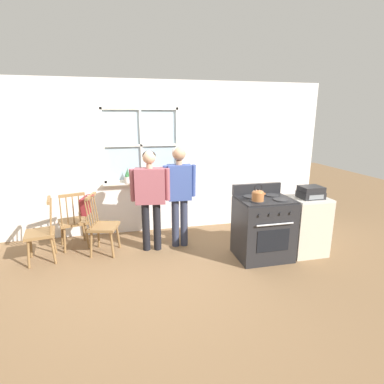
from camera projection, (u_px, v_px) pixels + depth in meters
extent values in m
plane|color=brown|center=(166.00, 263.00, 4.39)|extent=(16.00, 16.00, 0.00)
cube|color=white|center=(30.00, 162.00, 4.93)|extent=(2.33, 0.06, 2.70)
cube|color=white|center=(248.00, 156.00, 5.78)|extent=(2.74, 0.06, 2.70)
cube|color=white|center=(144.00, 206.00, 5.55)|extent=(1.33, 0.06, 0.94)
cube|color=white|center=(139.00, 93.00, 5.05)|extent=(1.33, 0.06, 0.46)
cube|color=silver|center=(143.00, 183.00, 5.36)|extent=(1.39, 0.10, 0.03)
cube|color=#9EB7C6|center=(141.00, 145.00, 5.28)|extent=(1.27, 0.01, 1.23)
cube|color=silver|center=(141.00, 145.00, 5.25)|extent=(0.04, 0.02, 1.29)
cube|color=silver|center=(141.00, 145.00, 5.25)|extent=(1.33, 0.02, 0.04)
cube|color=silver|center=(103.00, 146.00, 5.11)|extent=(0.04, 0.03, 1.29)
cube|color=silver|center=(177.00, 145.00, 5.39)|extent=(0.04, 0.03, 1.29)
cube|color=silver|center=(140.00, 108.00, 5.10)|extent=(1.33, 0.03, 0.04)
cube|color=silver|center=(143.00, 180.00, 5.41)|extent=(1.33, 0.03, 0.04)
cube|color=olive|center=(104.00, 227.00, 4.63)|extent=(0.49, 0.51, 0.04)
cylinder|color=olive|center=(112.00, 245.00, 4.52)|extent=(0.06, 0.08, 0.41)
cylinder|color=olive|center=(118.00, 236.00, 4.85)|extent=(0.08, 0.06, 0.41)
cylinder|color=olive|center=(91.00, 245.00, 4.53)|extent=(0.08, 0.06, 0.41)
cylinder|color=olive|center=(99.00, 236.00, 4.86)|extent=(0.06, 0.08, 0.41)
cylinder|color=olive|center=(88.00, 216.00, 4.40)|extent=(0.07, 0.03, 0.47)
cylinder|color=olive|center=(90.00, 214.00, 4.49)|extent=(0.07, 0.03, 0.47)
cylinder|color=olive|center=(92.00, 212.00, 4.58)|extent=(0.07, 0.03, 0.47)
cylinder|color=olive|center=(94.00, 210.00, 4.66)|extent=(0.07, 0.03, 0.47)
cylinder|color=olive|center=(96.00, 209.00, 4.75)|extent=(0.07, 0.03, 0.47)
cube|color=olive|center=(91.00, 196.00, 4.51)|extent=(0.13, 0.38, 0.04)
cube|color=olive|center=(40.00, 233.00, 4.37)|extent=(0.47, 0.48, 0.04)
cylinder|color=olive|center=(31.00, 245.00, 4.52)|extent=(0.07, 0.06, 0.41)
cylinder|color=olive|center=(29.00, 254.00, 4.21)|extent=(0.06, 0.07, 0.41)
cylinder|color=olive|center=(54.00, 242.00, 4.64)|extent=(0.06, 0.07, 0.41)
cylinder|color=olive|center=(53.00, 250.00, 4.33)|extent=(0.07, 0.06, 0.41)
cylinder|color=olive|center=(51.00, 213.00, 4.54)|extent=(0.07, 0.03, 0.47)
cylinder|color=olive|center=(51.00, 215.00, 4.45)|extent=(0.07, 0.03, 0.47)
cylinder|color=olive|center=(51.00, 217.00, 4.37)|extent=(0.07, 0.03, 0.47)
cylinder|color=olive|center=(51.00, 218.00, 4.29)|extent=(0.07, 0.03, 0.47)
cylinder|color=olive|center=(50.00, 220.00, 4.21)|extent=(0.07, 0.03, 0.47)
cube|color=olive|center=(49.00, 200.00, 4.31)|extent=(0.10, 0.38, 0.04)
cube|color=olive|center=(73.00, 222.00, 4.85)|extent=(0.52, 0.50, 0.04)
cylinder|color=olive|center=(83.00, 230.00, 5.12)|extent=(0.06, 0.08, 0.41)
cylinder|color=olive|center=(62.00, 234.00, 4.96)|extent=(0.08, 0.06, 0.41)
cylinder|color=olive|center=(87.00, 236.00, 4.85)|extent=(0.08, 0.06, 0.41)
cylinder|color=olive|center=(65.00, 240.00, 4.69)|extent=(0.06, 0.08, 0.41)
cylinder|color=olive|center=(85.00, 209.00, 4.73)|extent=(0.04, 0.07, 0.47)
cylinder|color=olive|center=(79.00, 210.00, 4.69)|extent=(0.04, 0.07, 0.47)
cylinder|color=olive|center=(73.00, 211.00, 4.64)|extent=(0.04, 0.07, 0.47)
cylinder|color=olive|center=(67.00, 212.00, 4.60)|extent=(0.04, 0.07, 0.47)
cylinder|color=olive|center=(61.00, 213.00, 4.56)|extent=(0.04, 0.07, 0.47)
cube|color=olive|center=(72.00, 195.00, 4.58)|extent=(0.38, 0.15, 0.04)
cylinder|color=black|center=(146.00, 227.00, 4.74)|extent=(0.12, 0.12, 0.78)
cylinder|color=black|center=(157.00, 226.00, 4.76)|extent=(0.12, 0.12, 0.78)
cube|color=#934C56|center=(150.00, 186.00, 4.59)|extent=(0.48, 0.27, 0.55)
cylinder|color=#934C56|center=(132.00, 185.00, 4.54)|extent=(0.09, 0.12, 0.51)
cylinder|color=#934C56|center=(167.00, 184.00, 4.59)|extent=(0.09, 0.12, 0.51)
cylinder|color=tan|center=(149.00, 166.00, 4.51)|extent=(0.10, 0.10, 0.07)
sphere|color=tan|center=(149.00, 157.00, 4.48)|extent=(0.20, 0.20, 0.20)
ellipsoid|color=black|center=(149.00, 156.00, 4.49)|extent=(0.20, 0.20, 0.16)
cylinder|color=#2D3347|center=(175.00, 223.00, 4.88)|extent=(0.12, 0.12, 0.80)
cylinder|color=#2D3347|center=(184.00, 222.00, 4.91)|extent=(0.12, 0.12, 0.80)
cube|color=#384C8E|center=(179.00, 182.00, 4.73)|extent=(0.38, 0.23, 0.56)
cylinder|color=#384C8E|center=(165.00, 182.00, 4.66)|extent=(0.08, 0.12, 0.52)
cylinder|color=#384C8E|center=(193.00, 181.00, 4.74)|extent=(0.08, 0.12, 0.52)
cylinder|color=tan|center=(179.00, 163.00, 4.65)|extent=(0.10, 0.10, 0.07)
sphere|color=tan|center=(179.00, 154.00, 4.61)|extent=(0.22, 0.22, 0.22)
ellipsoid|color=silver|center=(179.00, 152.00, 4.62)|extent=(0.22, 0.22, 0.18)
cube|color=#232326|center=(263.00, 229.00, 4.49)|extent=(0.79, 0.64, 0.90)
cube|color=black|center=(265.00, 199.00, 4.38)|extent=(0.77, 0.61, 0.02)
cylinder|color=#2D2D30|center=(258.00, 201.00, 4.21)|extent=(0.20, 0.20, 0.02)
cylinder|color=#2D2D30|center=(280.00, 200.00, 4.29)|extent=(0.20, 0.20, 0.02)
cylinder|color=#2D2D30|center=(250.00, 197.00, 4.45)|extent=(0.20, 0.20, 0.02)
cylinder|color=#2D2D30|center=(272.00, 195.00, 4.53)|extent=(0.20, 0.20, 0.02)
cube|color=#232326|center=(257.00, 189.00, 4.63)|extent=(0.79, 0.06, 0.16)
cube|color=black|center=(273.00, 241.00, 4.20)|extent=(0.49, 0.01, 0.32)
cylinder|color=silver|center=(275.00, 224.00, 4.12)|extent=(0.55, 0.02, 0.02)
cylinder|color=#232326|center=(259.00, 215.00, 4.04)|extent=(0.04, 0.02, 0.04)
cylinder|color=#232326|center=(270.00, 215.00, 4.08)|extent=(0.04, 0.02, 0.04)
cylinder|color=#232326|center=(281.00, 214.00, 4.11)|extent=(0.04, 0.02, 0.04)
cylinder|color=#232326|center=(291.00, 213.00, 4.14)|extent=(0.04, 0.02, 0.04)
cylinder|color=#A86638|center=(258.00, 197.00, 4.19)|extent=(0.17, 0.17, 0.12)
ellipsoid|color=#A86638|center=(258.00, 192.00, 4.18)|extent=(0.16, 0.16, 0.07)
sphere|color=black|center=(258.00, 189.00, 4.17)|extent=(0.03, 0.03, 0.03)
cylinder|color=#A86638|center=(263.00, 195.00, 4.21)|extent=(0.08, 0.03, 0.07)
torus|color=black|center=(258.00, 188.00, 4.16)|extent=(0.12, 0.01, 0.12)
cylinder|color=beige|center=(127.00, 180.00, 5.27)|extent=(0.12, 0.12, 0.11)
cylinder|color=#33261C|center=(127.00, 177.00, 5.26)|extent=(0.11, 0.11, 0.01)
cone|color=#2D7038|center=(128.00, 172.00, 5.25)|extent=(0.06, 0.05, 0.19)
cone|color=#2D7038|center=(126.00, 174.00, 5.25)|extent=(0.06, 0.05, 0.12)
cone|color=#2D7038|center=(127.00, 173.00, 5.23)|extent=(0.04, 0.07, 0.13)
cube|color=maroon|center=(86.00, 206.00, 4.56)|extent=(0.14, 0.24, 0.26)
torus|color=maroon|center=(90.00, 195.00, 4.51)|extent=(0.15, 0.15, 0.01)
cube|color=beige|center=(306.00, 227.00, 4.63)|extent=(0.55, 0.50, 0.87)
cube|color=beige|center=(309.00, 199.00, 4.52)|extent=(0.55, 0.50, 0.03)
cube|color=#232326|center=(311.00, 195.00, 4.48)|extent=(0.34, 0.28, 0.10)
cube|color=#232326|center=(311.00, 189.00, 4.46)|extent=(0.32, 0.27, 0.08)
cube|color=gray|center=(316.00, 197.00, 4.35)|extent=(0.24, 0.01, 0.06)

